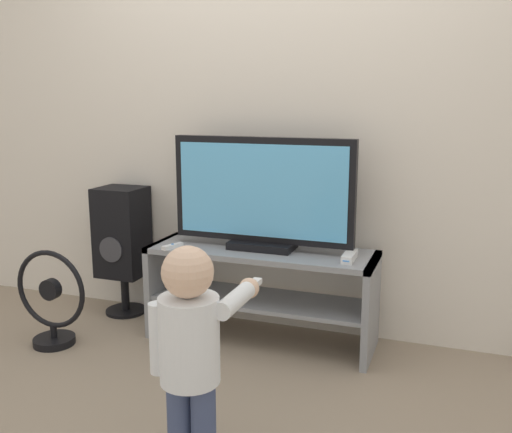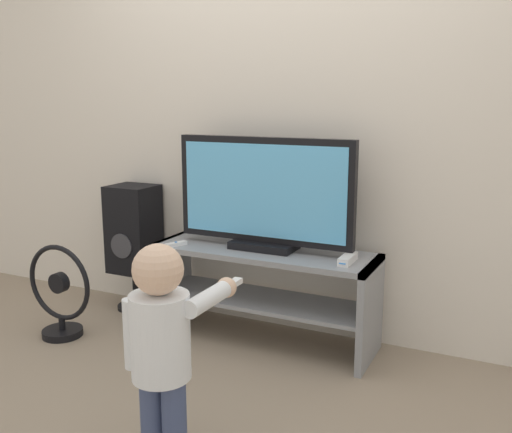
{
  "view_description": "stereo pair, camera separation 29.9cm",
  "coord_description": "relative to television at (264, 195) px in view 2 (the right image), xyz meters",
  "views": [
    {
      "loc": [
        1.0,
        -2.63,
        1.34
      ],
      "look_at": [
        0.0,
        0.12,
        0.73
      ],
      "focal_mm": 40.0,
      "sensor_mm": 36.0,
      "label": 1
    },
    {
      "loc": [
        1.28,
        -2.52,
        1.34
      ],
      "look_at": [
        0.0,
        0.12,
        0.73
      ],
      "focal_mm": 40.0,
      "sensor_mm": 36.0,
      "label": 2
    }
  ],
  "objects": [
    {
      "name": "game_console",
      "position": [
        0.49,
        -0.07,
        -0.28
      ],
      "size": [
        0.06,
        0.18,
        0.04
      ],
      "color": "white",
      "rests_on": "tv_stand"
    },
    {
      "name": "speaker_tower",
      "position": [
        -0.95,
        0.09,
        -0.32
      ],
      "size": [
        0.28,
        0.26,
        0.8
      ],
      "color": "black",
      "rests_on": "ground_plane"
    },
    {
      "name": "remote_primary",
      "position": [
        -0.46,
        -0.17,
        -0.29
      ],
      "size": [
        0.08,
        0.13,
        0.03
      ],
      "color": "white",
      "rests_on": "tv_stand"
    },
    {
      "name": "wall_back",
      "position": [
        0.0,
        0.27,
        0.47
      ],
      "size": [
        10.0,
        0.06,
        2.6
      ],
      "color": "silver",
      "rests_on": "ground_plane"
    },
    {
      "name": "television",
      "position": [
        0.0,
        0.0,
        0.0
      ],
      "size": [
        1.01,
        0.2,
        0.61
      ],
      "color": "black",
      "rests_on": "tv_stand"
    },
    {
      "name": "floor_fan",
      "position": [
        -1.06,
        -0.46,
        -0.59
      ],
      "size": [
        0.44,
        0.23,
        0.54
      ],
      "color": "black",
      "rests_on": "ground_plane"
    },
    {
      "name": "child",
      "position": [
        0.15,
        -1.17,
        -0.33
      ],
      "size": [
        0.32,
        0.48,
        0.84
      ],
      "color": "#3F4C72",
      "rests_on": "ground_plane"
    },
    {
      "name": "tv_stand",
      "position": [
        0.0,
        -0.02,
        -0.48
      ],
      "size": [
        1.25,
        0.41,
        0.53
      ],
      "color": "gray",
      "rests_on": "ground_plane"
    },
    {
      "name": "ground_plane",
      "position": [
        0.0,
        -0.22,
        -0.83
      ],
      "size": [
        16.0,
        16.0,
        0.0
      ],
      "primitive_type": "plane",
      "color": "gray"
    }
  ]
}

